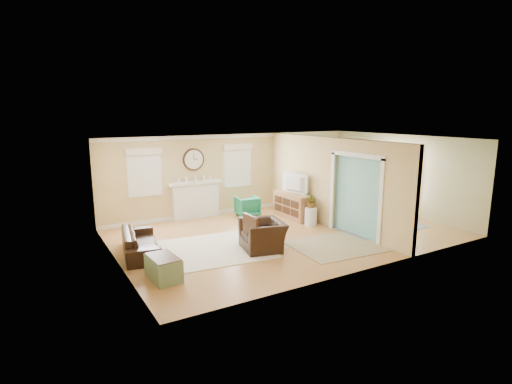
{
  "coord_description": "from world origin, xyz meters",
  "views": [
    {
      "loc": [
        -6.11,
        -8.73,
        3.29
      ],
      "look_at": [
        -0.8,
        0.3,
        1.2
      ],
      "focal_mm": 28.0,
      "sensor_mm": 36.0,
      "label": 1
    }
  ],
  "objects_px": {
    "eames_chair": "(263,235)",
    "credenza": "(293,206)",
    "green_chair": "(247,206)",
    "sofa": "(141,242)",
    "dining_table": "(359,210)"
  },
  "relations": [
    {
      "from": "eames_chair",
      "to": "credenza",
      "type": "bearing_deg",
      "value": 143.5
    },
    {
      "from": "eames_chair",
      "to": "credenza",
      "type": "relative_size",
      "value": 0.73
    },
    {
      "from": "green_chair",
      "to": "credenza",
      "type": "height_order",
      "value": "credenza"
    },
    {
      "from": "sofa",
      "to": "green_chair",
      "type": "bearing_deg",
      "value": -55.29
    },
    {
      "from": "green_chair",
      "to": "dining_table",
      "type": "height_order",
      "value": "green_chair"
    },
    {
      "from": "sofa",
      "to": "credenza",
      "type": "distance_m",
      "value": 5.09
    },
    {
      "from": "sofa",
      "to": "dining_table",
      "type": "xyz_separation_m",
      "value": [
        6.63,
        -0.4,
        0.03
      ]
    },
    {
      "from": "sofa",
      "to": "eames_chair",
      "type": "xyz_separation_m",
      "value": [
        2.66,
        -1.18,
        0.07
      ]
    },
    {
      "from": "sofa",
      "to": "eames_chair",
      "type": "relative_size",
      "value": 1.8
    },
    {
      "from": "sofa",
      "to": "dining_table",
      "type": "height_order",
      "value": "dining_table"
    },
    {
      "from": "credenza",
      "to": "dining_table",
      "type": "xyz_separation_m",
      "value": [
        1.61,
        -1.27,
        -0.08
      ]
    },
    {
      "from": "sofa",
      "to": "credenza",
      "type": "bearing_deg",
      "value": -70.62
    },
    {
      "from": "sofa",
      "to": "eames_chair",
      "type": "bearing_deg",
      "value": -104.42
    },
    {
      "from": "sofa",
      "to": "dining_table",
      "type": "distance_m",
      "value": 6.64
    },
    {
      "from": "green_chair",
      "to": "credenza",
      "type": "xyz_separation_m",
      "value": [
        1.1,
        -0.97,
        0.08
      ]
    }
  ]
}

